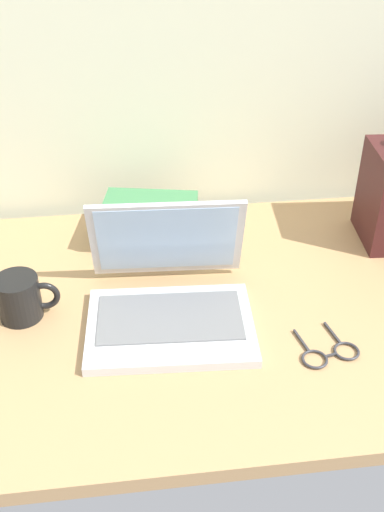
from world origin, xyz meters
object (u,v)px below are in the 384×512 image
at_px(laptop, 169,295).
at_px(coffee_mug, 20,298).
at_px(eyeglasses, 330,354).
at_px(book_stack, 149,222).

distance_m(laptop, coffee_mug, 0.28).
xyz_separation_m(coffee_mug, eyeglasses, (0.55, -0.18, -0.04)).
bearing_deg(book_stack, coffee_mug, -138.05).
distance_m(laptop, book_stack, 0.26).
bearing_deg(book_stack, laptop, -85.75).
xyz_separation_m(eyeglasses, book_stack, (-0.29, 0.41, 0.04)).
height_order(coffee_mug, book_stack, book_stack).
height_order(laptop, coffee_mug, laptop).
relative_size(coffee_mug, eyeglasses, 0.99).
bearing_deg(coffee_mug, book_stack, 41.95).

